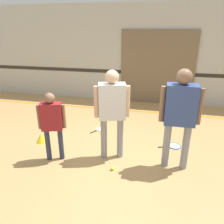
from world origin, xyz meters
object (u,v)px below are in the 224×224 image
at_px(person_student_left, 52,120).
at_px(racket_second_spare, 174,146).
at_px(racket_spare_on_floor, 100,129).
at_px(tennis_ball_by_spare_racket, 104,125).
at_px(tennis_ball_near_instructor, 112,169).
at_px(training_cone, 41,138).
at_px(person_student_right, 180,110).
at_px(person_instructor, 112,106).

relative_size(person_student_left, racket_second_spare, 2.54).
bearing_deg(person_student_left, racket_second_spare, 5.89).
xyz_separation_m(racket_spare_on_floor, tennis_ball_by_spare_racket, (0.04, 0.24, 0.02)).
relative_size(tennis_ball_near_instructor, training_cone, 0.28).
bearing_deg(tennis_ball_near_instructor, racket_second_spare, 45.20).
distance_m(person_student_right, tennis_ball_by_spare_racket, 2.55).
bearing_deg(tennis_ball_by_spare_racket, racket_spare_on_floor, -98.97).
relative_size(person_student_left, training_cone, 5.71).
xyz_separation_m(person_student_left, training_cone, (-0.63, 0.55, -0.75)).
bearing_deg(person_student_right, training_cone, -6.56).
distance_m(person_student_right, training_cone, 3.12).
height_order(racket_spare_on_floor, tennis_ball_by_spare_racket, tennis_ball_by_spare_racket).
xyz_separation_m(person_student_right, racket_second_spare, (0.03, 0.77, -1.13)).
bearing_deg(person_student_left, tennis_ball_by_spare_racket, 54.98).
bearing_deg(training_cone, tennis_ball_near_instructor, -20.31).
distance_m(person_instructor, tennis_ball_near_instructor, 1.16).
distance_m(racket_spare_on_floor, training_cone, 1.46).
relative_size(person_student_right, racket_spare_on_floor, 3.95).
bearing_deg(training_cone, racket_second_spare, 8.93).
bearing_deg(training_cone, tennis_ball_by_spare_racket, 45.01).
relative_size(person_instructor, tennis_ball_by_spare_racket, 26.76).
xyz_separation_m(racket_spare_on_floor, training_cone, (-1.13, -0.93, 0.09)).
xyz_separation_m(racket_spare_on_floor, racket_second_spare, (1.83, -0.46, -0.00)).
relative_size(racket_spare_on_floor, training_cone, 1.95).
bearing_deg(person_student_right, racket_second_spare, -92.62).
height_order(person_student_left, racket_second_spare, person_student_left).
bearing_deg(tennis_ball_near_instructor, person_instructor, 103.68).
distance_m(racket_second_spare, tennis_ball_near_instructor, 1.61).
distance_m(person_student_right, racket_second_spare, 1.37).
relative_size(person_student_left, tennis_ball_near_instructor, 20.76).
bearing_deg(racket_spare_on_floor, person_student_right, 87.66).
relative_size(person_student_right, tennis_ball_near_instructor, 28.02).
height_order(person_student_left, training_cone, person_student_left).
xyz_separation_m(racket_second_spare, tennis_ball_near_instructor, (-1.13, -1.14, 0.02)).
bearing_deg(person_student_right, person_instructor, -4.62).
distance_m(person_student_right, tennis_ball_near_instructor, 1.61).
bearing_deg(person_student_left, racket_spare_on_floor, 53.69).
bearing_deg(person_instructor, racket_second_spare, 13.19).
xyz_separation_m(person_student_right, tennis_ball_by_spare_racket, (-1.76, 1.48, -1.11)).
distance_m(tennis_ball_by_spare_racket, training_cone, 1.65).
distance_m(racket_spare_on_floor, tennis_ball_near_instructor, 1.75).
height_order(person_student_left, tennis_ball_by_spare_racket, person_student_left).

